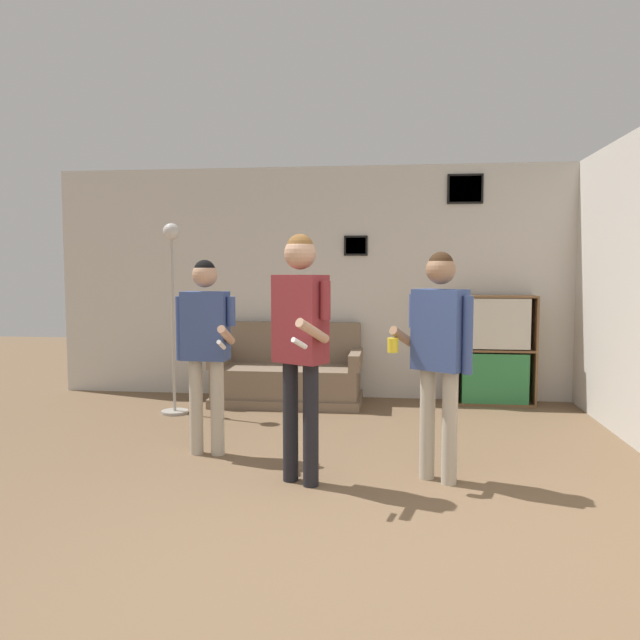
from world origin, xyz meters
name	(u,v)px	position (x,y,z in m)	size (l,w,h in m)	color
ground_plane	(311,570)	(0.00, 0.00, 0.00)	(20.00, 20.00, 0.00)	brown
wall_back	(359,283)	(0.00, 4.31, 1.35)	(7.27, 0.08, 2.70)	beige
couch	(288,377)	(-0.77, 3.90, 0.29)	(1.66, 0.80, 0.89)	#7A6651
bookshelf	(494,350)	(1.53, 4.09, 0.61)	(0.89, 0.30, 1.22)	brown
floor_lamp	(173,295)	(-1.87, 3.23, 1.24)	(0.28, 0.28, 1.98)	#ADA89E
person_player_foreground_left	(206,337)	(-1.10, 1.86, 0.97)	(0.50, 0.45, 1.59)	#B7AD99
person_player_foreground_center	(300,330)	(-0.24, 1.26, 1.09)	(0.44, 0.60, 1.75)	black
person_watcher_holding_cup	(439,342)	(0.73, 1.42, 1.00)	(0.58, 0.37, 1.63)	#B7AD99
bottle_on_floor	(217,408)	(-1.38, 3.09, 0.10)	(0.06, 0.06, 0.25)	brown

